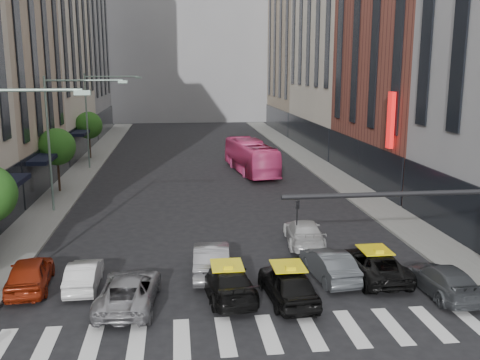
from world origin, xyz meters
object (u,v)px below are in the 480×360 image
object	(u,v)px
taxi_center	(288,284)
bus	(251,157)
car_white_front	(84,275)
streetlamp_mid	(62,126)
car_red	(30,273)
taxi_left	(227,281)
streetlamp_far	(97,108)

from	to	relation	value
taxi_center	bus	world-z (taller)	bus
car_white_front	bus	world-z (taller)	bus
streetlamp_mid	bus	size ratio (longest dim) A/B	0.83
streetlamp_mid	bus	distance (m)	19.38
car_red	taxi_left	size ratio (longest dim) A/B	0.90
car_red	taxi_center	bearing A→B (deg)	161.43
taxi_left	bus	distance (m)	27.77
car_red	taxi_center	size ratio (longest dim) A/B	0.97
car_white_front	bus	size ratio (longest dim) A/B	0.34
streetlamp_mid	car_white_front	distance (m)	14.72
streetlamp_far	car_red	distance (m)	29.66
taxi_left	car_white_front	bearing A→B (deg)	-21.96
streetlamp_far	streetlamp_mid	bearing A→B (deg)	-90.00
streetlamp_far	car_white_front	distance (m)	30.01
taxi_left	streetlamp_mid	bearing A→B (deg)	-64.77
streetlamp_far	car_red	xyz separation A→B (m)	(0.84, -29.19, -5.17)
streetlamp_mid	taxi_center	world-z (taller)	streetlamp_mid
streetlamp_mid	taxi_left	world-z (taller)	streetlamp_mid
streetlamp_far	bus	size ratio (longest dim) A/B	0.83
streetlamp_far	taxi_center	xyz separation A→B (m)	(11.94, -31.77, -5.15)
streetlamp_mid	bus	xyz separation A→B (m)	(14.34, 12.27, -4.39)
streetlamp_mid	car_white_front	bearing A→B (deg)	-76.52
car_red	car_white_front	size ratio (longest dim) A/B	1.15
streetlamp_far	bus	distance (m)	15.46
streetlamp_mid	streetlamp_far	world-z (taller)	same
car_white_front	streetlamp_far	bearing A→B (deg)	-84.46
car_white_front	taxi_center	bearing A→B (deg)	163.94
streetlamp_mid	car_red	xyz separation A→B (m)	(0.84, -13.19, -5.17)
bus	taxi_center	bearing A→B (deg)	77.93
streetlamp_mid	taxi_center	distance (m)	20.44
car_red	streetlamp_far	bearing A→B (deg)	-93.83
car_white_front	bus	xyz separation A→B (m)	(11.14, 25.64, 0.89)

